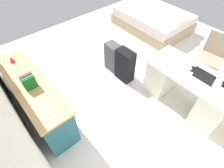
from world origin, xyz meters
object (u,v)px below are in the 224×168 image
object	(u,v)px
computer_mouse	(190,69)
office_chair	(210,60)
laptop	(204,77)
cell_phone_near_laptop	(224,85)
figurine_small	(12,59)
suitcase_spare_grey	(114,58)
cell_phone_by_mouse	(193,69)
suitcase_black	(125,66)
bed	(153,20)
desk	(187,88)
credenza	(36,98)

from	to	relation	value
computer_mouse	office_chair	bearing A→B (deg)	-88.67
office_chair	laptop	distance (m)	1.05
cell_phone_near_laptop	figurine_small	world-z (taller)	figurine_small
suitcase_spare_grey	cell_phone_near_laptop	xyz separation A→B (m)	(-1.92, -0.47, 0.42)
cell_phone_by_mouse	figurine_small	xyz separation A→B (m)	(2.00, 2.10, 0.08)
suitcase_spare_grey	laptop	xyz separation A→B (m)	(-1.66, -0.33, 0.47)
office_chair	cell_phone_by_mouse	bearing A→B (deg)	93.20
suitcase_spare_grey	figurine_small	xyz separation A→B (m)	(0.57, 1.69, 0.50)
suitcase_black	bed	bearing A→B (deg)	-65.46
suitcase_spare_grey	laptop	size ratio (longest dim) A/B	1.99
suitcase_spare_grey	cell_phone_near_laptop	bearing A→B (deg)	-166.53
suitcase_spare_grey	cell_phone_near_laptop	size ratio (longest dim) A/B	4.54
laptop	office_chair	bearing A→B (deg)	-73.61
laptop	computer_mouse	distance (m)	0.27
suitcase_spare_grey	figurine_small	world-z (taller)	figurine_small
laptop	figurine_small	distance (m)	3.01
desk	computer_mouse	world-z (taller)	computer_mouse
credenza	laptop	distance (m)	2.63
bed	computer_mouse	distance (m)	2.60
computer_mouse	cell_phone_by_mouse	xyz separation A→B (m)	(-0.03, -0.04, -0.01)
suitcase_spare_grey	figurine_small	bearing A→B (deg)	71.01
suitcase_black	cell_phone_by_mouse	bearing A→B (deg)	-159.07
computer_mouse	cell_phone_by_mouse	distance (m)	0.05
credenza	suitcase_spare_grey	world-z (taller)	credenza
office_chair	suitcase_black	world-z (taller)	office_chair
figurine_small	cell_phone_near_laptop	bearing A→B (deg)	-139.12
suitcase_spare_grey	office_chair	bearing A→B (deg)	-137.32
desk	suitcase_spare_grey	size ratio (longest dim) A/B	2.33
figurine_small	computer_mouse	bearing A→B (deg)	-133.69
credenza	bed	distance (m)	3.70
office_chair	computer_mouse	size ratio (longest dim) A/B	9.40
figurine_small	bed	bearing A→B (deg)	-89.62
computer_mouse	suitcase_spare_grey	bearing A→B (deg)	15.17
laptop	cell_phone_near_laptop	size ratio (longest dim) A/B	2.28
cell_phone_near_laptop	figurine_small	xyz separation A→B (m)	(2.49, 2.16, 0.08)
credenza	cell_phone_near_laptop	xyz separation A→B (m)	(-1.89, -2.15, 0.35)
desk	cell_phone_by_mouse	distance (m)	0.37
office_chair	desk	bearing A→B (deg)	96.89
desk	figurine_small	xyz separation A→B (m)	(2.07, 2.03, 0.43)
credenza	suitcase_black	distance (m)	1.70
suitcase_black	suitcase_spare_grey	world-z (taller)	suitcase_black
suitcase_black	cell_phone_near_laptop	bearing A→B (deg)	-163.76
suitcase_spare_grey	cell_phone_by_mouse	world-z (taller)	cell_phone_by_mouse
office_chair	laptop	xyz separation A→B (m)	(-0.28, 0.95, 0.36)
desk	cell_phone_near_laptop	distance (m)	0.56
bed	computer_mouse	bearing A→B (deg)	141.52
bed	laptop	size ratio (longest dim) A/B	6.20
credenza	cell_phone_near_laptop	size ratio (longest dim) A/B	13.24
office_chair	suitcase_spare_grey	xyz separation A→B (m)	(1.38, 1.28, -0.11)
suitcase_black	computer_mouse	size ratio (longest dim) A/B	6.77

